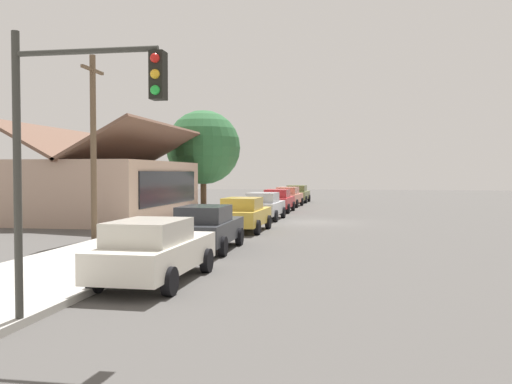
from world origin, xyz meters
The scene contains 14 objects.
ground_plane centered at (0.00, 0.00, 0.00)m, with size 120.00×120.00×0.00m, color #4C4947.
sidewalk_curb centered at (0.00, 5.60, 0.08)m, with size 60.00×4.20×0.16m, color #B2AFA8.
car_ivory centered at (-17.42, 2.64, 0.82)m, with size 4.79×2.05×1.59m.
car_charcoal centered at (-11.64, 2.84, 0.81)m, with size 4.59×1.99×1.59m.
car_mustard centered at (-5.29, 2.76, 0.81)m, with size 4.44×2.08×1.59m.
car_silver centered at (1.20, 2.86, 0.81)m, with size 4.57×2.12×1.59m.
car_cherry centered at (7.64, 2.89, 0.81)m, with size 4.59×2.01×1.59m.
car_coral centered at (13.84, 2.87, 0.81)m, with size 4.81×2.11×1.59m.
car_olive centered at (20.34, 2.79, 0.82)m, with size 4.52×2.16×1.59m.
storefront_building centered at (0.22, 11.98, 1.85)m, with size 12.50×7.81×5.52m.
shade_tree centered at (8.82, 8.58, 4.59)m, with size 5.42×5.42×7.31m.
traffic_light_main centered at (-21.61, 2.54, 3.49)m, with size 0.37×2.79×5.20m.
utility_pole_wooden centered at (-9.40, 8.20, 3.93)m, with size 1.80×0.24×7.50m.
fire_hydrant_red centered at (-7.34, 4.20, 0.50)m, with size 0.22×0.22×0.71m.
Camera 1 is at (-30.41, -2.19, 2.73)m, focal length 38.74 mm.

